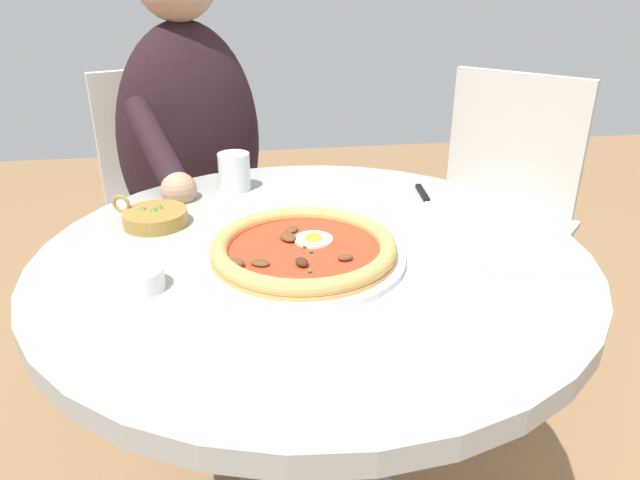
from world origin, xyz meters
TOP-DOWN VIEW (x-y plane):
  - dining_table at (0.00, 0.00)m, footprint 0.89×0.89m
  - pizza_on_plate at (0.04, -0.02)m, footprint 0.32×0.32m
  - water_glass at (-0.30, -0.12)m, footprint 0.06×0.06m
  - steak_knife at (-0.18, 0.25)m, footprint 0.22×0.03m
  - ramekin_capers at (0.09, -0.26)m, footprint 0.07×0.07m
  - olive_pan at (-0.14, -0.26)m, footprint 0.11×0.13m
  - fork_utensil at (0.13, 0.30)m, footprint 0.07×0.16m
  - diner_person at (-0.59, -0.22)m, footprint 0.56×0.42m
  - cafe_chair_diner at (-0.73, -0.27)m, footprint 0.53×0.53m
  - cafe_chair_spare_near at (-0.60, 0.59)m, footprint 0.60×0.60m

SIDE VIEW (x-z plane):
  - diner_person at x=-0.59m, z-range -0.07..1.12m
  - cafe_chair_spare_near at x=-0.60m, z-range 0.10..0.96m
  - cafe_chair_diner at x=-0.73m, z-range 0.09..0.97m
  - dining_table at x=0.00m, z-range 0.19..0.90m
  - fork_utensil at x=0.13m, z-range 0.71..0.71m
  - steak_knife at x=-0.18m, z-range 0.71..0.72m
  - olive_pan at x=-0.14m, z-range 0.70..0.75m
  - ramekin_capers at x=0.09m, z-range 0.71..0.74m
  - pizza_on_plate at x=0.04m, z-range 0.71..0.75m
  - water_glass at x=-0.30m, z-range 0.71..0.78m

